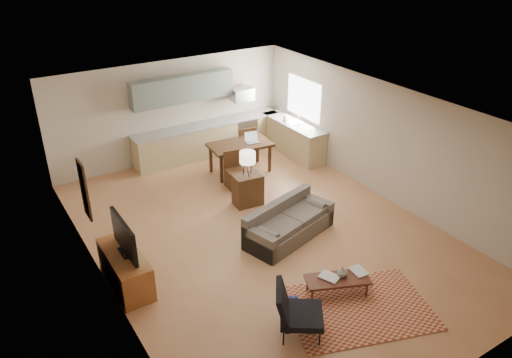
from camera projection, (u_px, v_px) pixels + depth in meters
room at (264, 176)px, 9.76m from camera, size 9.00×9.00×9.00m
kitchen_counter_back at (208, 139)px, 13.74m from camera, size 4.26×0.64×0.92m
kitchen_counter_right at (293, 138)px, 13.82m from camera, size 0.64×2.26×0.92m
kitchen_range at (243, 132)px, 14.27m from camera, size 0.62×0.62×0.90m
kitchen_microwave at (242, 94)px, 13.78m from camera, size 0.62×0.40×0.35m
upper_cabinets at (183, 89)px, 12.89m from camera, size 2.80×0.34×0.70m
window_right at (304, 98)px, 13.46m from camera, size 0.02×1.40×1.05m
wall_art_left at (85, 190)px, 8.82m from camera, size 0.06×0.42×1.10m
triptych at (167, 97)px, 12.89m from camera, size 1.70×0.04×0.50m
rug at (359, 308)px, 8.35m from camera, size 2.74×2.28×0.02m
sofa at (289, 222)px, 10.11m from camera, size 2.25×1.43×0.72m
coffee_table at (337, 286)px, 8.61m from camera, size 1.19×0.84×0.33m
book_a at (326, 281)px, 8.46m from camera, size 0.48×0.51×0.03m
book_b at (353, 273)px, 8.66m from camera, size 0.30×0.37×0.02m
vase at (342, 272)px, 8.55m from camera, size 0.24×0.24×0.18m
armchair at (302, 311)px, 7.67m from camera, size 1.06×1.06×0.87m
tv_credenza at (125, 269)px, 8.77m from camera, size 0.55×1.44×0.66m
tv at (124, 237)px, 8.49m from camera, size 0.11×1.10×0.66m
console_table at (248, 190)px, 11.31m from camera, size 0.67×0.48×0.74m
table_lamp at (248, 163)px, 11.01m from camera, size 0.42×0.42×0.59m
dining_table at (240, 158)px, 12.79m from camera, size 1.64×1.03×0.79m
dining_chair_near at (235, 170)px, 12.04m from camera, size 0.48×0.50×0.89m
dining_chair_far at (245, 142)px, 13.48m from camera, size 0.54×0.56×0.96m
laptop at (253, 138)px, 12.63m from camera, size 0.38×0.31×0.25m
soap_bottle at (285, 117)px, 13.71m from camera, size 0.10×0.11×0.19m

